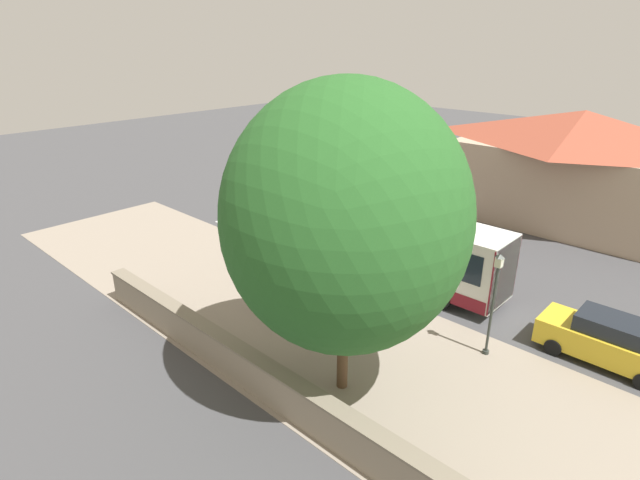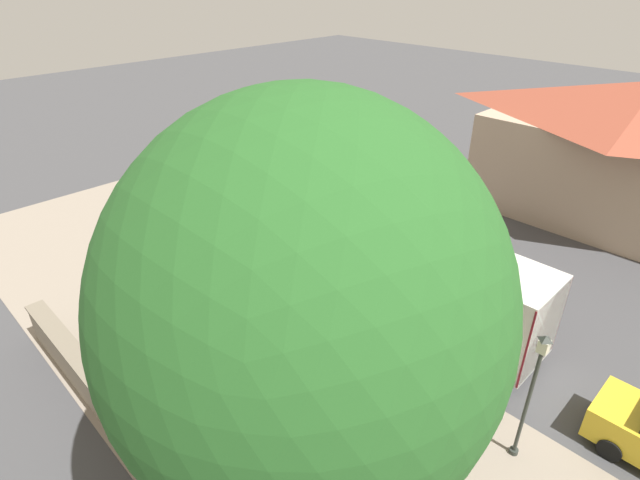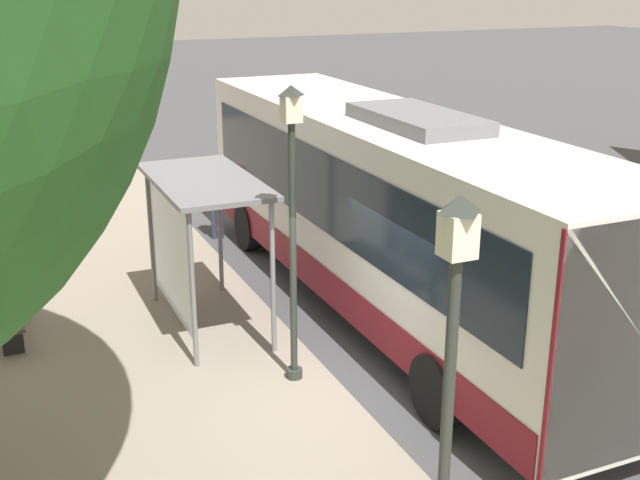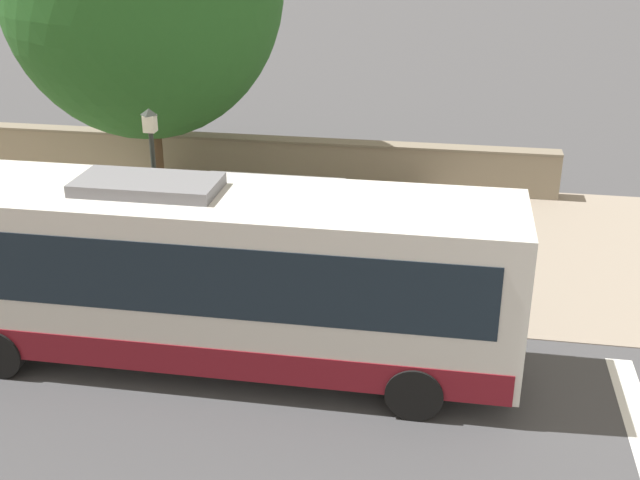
% 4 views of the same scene
% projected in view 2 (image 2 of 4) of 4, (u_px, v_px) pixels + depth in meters
% --- Properties ---
extents(ground_plane, '(120.00, 120.00, 0.00)m').
position_uv_depth(ground_plane, '(411.00, 355.00, 17.13)').
color(ground_plane, '#424244').
rests_on(ground_plane, ground).
extents(sidewalk_plaza, '(9.00, 44.00, 0.02)m').
position_uv_depth(sidewalk_plaza, '(317.00, 431.00, 14.36)').
color(sidewalk_plaza, gray).
rests_on(sidewalk_plaza, ground).
extents(crosswalk_stripes, '(9.00, 5.25, 0.01)m').
position_uv_depth(crosswalk_stripes, '(280.00, 202.00, 28.04)').
color(crosswalk_stripes, silver).
rests_on(crosswalk_stripes, ground).
extents(background_building, '(7.36, 14.55, 7.17)m').
position_uv_depth(background_building, '(637.00, 155.00, 23.99)').
color(background_building, tan).
rests_on(background_building, ground).
extents(bus, '(2.60, 11.67, 3.66)m').
position_uv_depth(bus, '(393.00, 262.00, 18.81)').
color(bus, silver).
rests_on(bus, ground).
extents(bus_shelter, '(1.56, 3.09, 2.57)m').
position_uv_depth(bus_shelter, '(322.00, 285.00, 17.17)').
color(bus_shelter, slate).
rests_on(bus_shelter, ground).
extents(pedestrian, '(0.34, 0.23, 1.74)m').
position_uv_depth(pedestrian, '(276.00, 249.00, 21.42)').
color(pedestrian, '#2D3347').
rests_on(pedestrian, ground).
extents(bench, '(0.40, 1.85, 0.88)m').
position_uv_depth(bench, '(239.00, 351.00, 16.62)').
color(bench, brown).
rests_on(bench, ground).
extents(street_lamp_near, '(0.28, 0.28, 4.31)m').
position_uv_depth(street_lamp_near, '(390.00, 293.00, 15.96)').
color(street_lamp_near, '#2D332D').
rests_on(street_lamp_near, ground).
extents(street_lamp_far, '(0.28, 0.28, 4.16)m').
position_uv_depth(street_lamp_far, '(532.00, 388.00, 12.52)').
color(street_lamp_far, '#2D332D').
rests_on(street_lamp_far, ground).
extents(shade_tree, '(7.53, 7.53, 10.29)m').
position_uv_depth(shade_tree, '(304.00, 312.00, 9.25)').
color(shade_tree, brown).
rests_on(shade_tree, ground).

